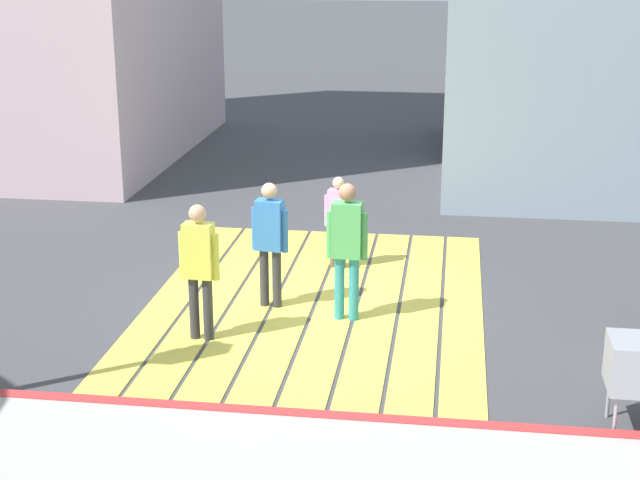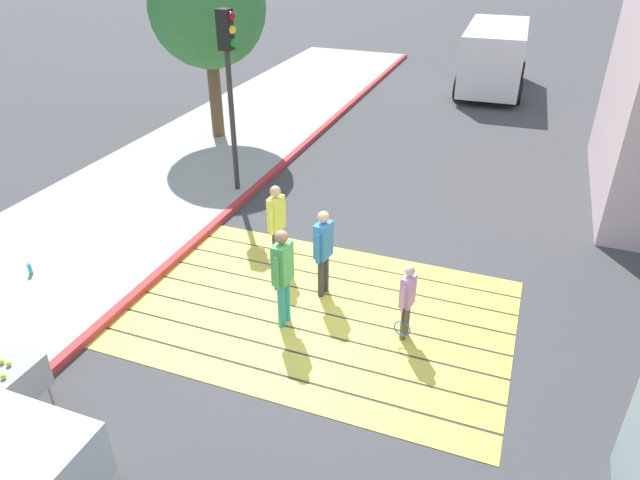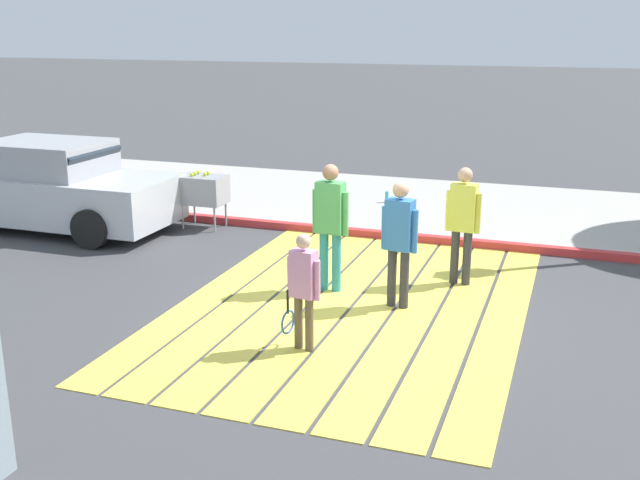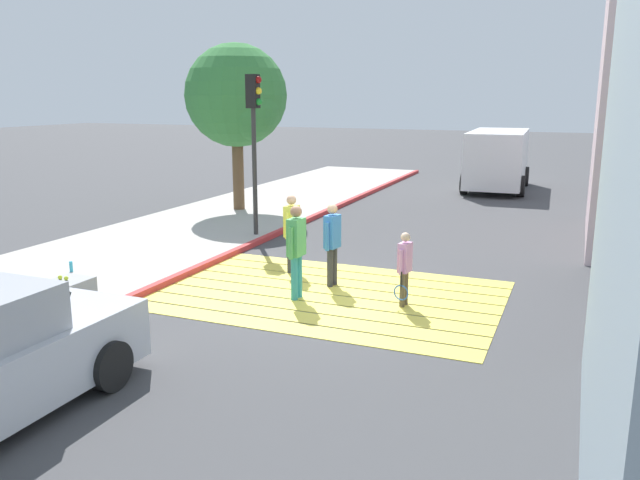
{
  "view_description": "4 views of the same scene",
  "coord_description": "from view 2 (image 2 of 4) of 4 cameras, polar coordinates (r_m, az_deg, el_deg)",
  "views": [
    {
      "loc": [
        -11.79,
        -1.72,
        4.66
      ],
      "look_at": [
        0.45,
        0.0,
        0.75
      ],
      "focal_mm": 54.55,
      "sensor_mm": 36.0,
      "label": 1
    },
    {
      "loc": [
        2.81,
        -7.45,
        6.03
      ],
      "look_at": [
        -0.42,
        1.09,
        0.78
      ],
      "focal_mm": 32.3,
      "sensor_mm": 36.0,
      "label": 2
    },
    {
      "loc": [
        8.81,
        2.64,
        3.55
      ],
      "look_at": [
        0.52,
        -0.27,
        1.02
      ],
      "focal_mm": 42.17,
      "sensor_mm": 36.0,
      "label": 3
    },
    {
      "loc": [
        4.27,
        -10.81,
        3.71
      ],
      "look_at": [
        -0.22,
        0.09,
        1.04
      ],
      "focal_mm": 35.75,
      "sensor_mm": 36.0,
      "label": 4
    }
  ],
  "objects": [
    {
      "name": "traffic_light_corner",
      "position": [
        13.29,
        -9.01,
        16.56
      ],
      "size": [
        0.39,
        0.28,
        4.24
      ],
      "color": "#2D2D2D",
      "rests_on": "ground"
    },
    {
      "name": "crosswalk_stripes",
      "position": [
        9.98,
        0.03,
        -7.21
      ],
      "size": [
        6.4,
        4.35,
        0.01
      ],
      "color": "#EAD64C",
      "rests_on": "ground"
    },
    {
      "name": "sidewalk_west",
      "position": [
        12.72,
        -24.31,
        -0.99
      ],
      "size": [
        4.8,
        40.0,
        0.12
      ],
      "primitive_type": "cube",
      "color": "#ADA8A0",
      "rests_on": "ground"
    },
    {
      "name": "pedestrian_adult_lead",
      "position": [
        9.92,
        0.33,
        -0.74
      ],
      "size": [
        0.26,
        0.48,
        1.66
      ],
      "color": "#333338",
      "rests_on": "ground"
    },
    {
      "name": "ground_plane",
      "position": [
        9.98,
        0.03,
        -7.23
      ],
      "size": [
        120.0,
        120.0,
        0.0
      ],
      "primitive_type": "plane",
      "color": "#424244"
    },
    {
      "name": "tennis_ball_cart",
      "position": [
        8.67,
        -28.25,
        -12.38
      ],
      "size": [
        0.56,
        0.8,
        1.02
      ],
      "color": "#99999E",
      "rests_on": "ground"
    },
    {
      "name": "pedestrian_adult_trailing",
      "position": [
        9.19,
        -3.71,
        -3.11
      ],
      "size": [
        0.25,
        0.52,
        1.77
      ],
      "color": "teal",
      "rests_on": "ground"
    },
    {
      "name": "curb_painted",
      "position": [
        11.3,
        -15.61,
        -3.19
      ],
      "size": [
        0.16,
        40.0,
        0.13
      ],
      "primitive_type": "cube",
      "color": "#BC3333",
      "rests_on": "ground"
    },
    {
      "name": "van_down_street",
      "position": [
        23.52,
        16.86,
        17.05
      ],
      "size": [
        2.51,
        5.28,
        2.35
      ],
      "color": "silver",
      "rests_on": "ground"
    },
    {
      "name": "pedestrian_adult_side",
      "position": [
        10.82,
        -4.33,
        1.98
      ],
      "size": [
        0.24,
        0.49,
        1.68
      ],
      "color": "#333338",
      "rests_on": "ground"
    },
    {
      "name": "water_bottle",
      "position": [
        11.99,
        -26.8,
        -2.58
      ],
      "size": [
        0.07,
        0.07,
        0.22
      ],
      "primitive_type": "cylinder",
      "color": "#33A5BF",
      "rests_on": "sidewalk_west"
    },
    {
      "name": "pedestrian_child_with_racket",
      "position": [
        9.11,
        8.62,
        -5.73
      ],
      "size": [
        0.28,
        0.43,
        1.36
      ],
      "color": "brown",
      "rests_on": "ground"
    },
    {
      "name": "street_tree",
      "position": [
        16.98,
        -10.83,
        21.31
      ],
      "size": [
        3.2,
        3.2,
        5.32
      ],
      "color": "brown",
      "rests_on": "ground"
    }
  ]
}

